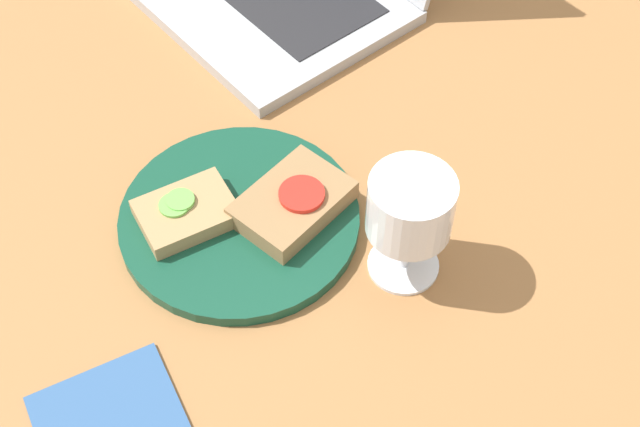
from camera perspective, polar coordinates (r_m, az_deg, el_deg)
The scene contains 5 objects.
wooden_table at distance 92.63cm, azimuth -2.41°, elevation -0.20°, with size 140.00×140.00×3.00cm, color #9E6B3D.
plate at distance 89.93cm, azimuth -5.17°, elevation -0.37°, with size 24.23×24.23×1.39cm, color #144733.
sandwich_with_tomato at distance 88.36cm, azimuth -1.93°, elevation 0.60°, with size 9.49×12.40×2.82cm.
sandwich_with_cucumber at distance 88.99cm, azimuth -8.55°, elevation 0.09°, with size 8.58×10.53×2.28cm.
wine_glass at distance 80.43cm, azimuth 5.79°, elevation 0.17°, with size 7.98×7.98×12.42cm.
Camera 1 is at (45.92, -33.24, 74.76)cm, focal length 50.00 mm.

